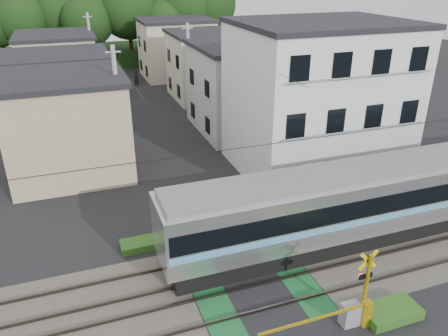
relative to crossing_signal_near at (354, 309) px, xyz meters
name	(u,v)px	position (x,y,z in m)	size (l,w,h in m)	color
ground	(250,279)	(-2.59, 3.65, -0.71)	(120.00, 120.00, 0.00)	black
track_bed	(250,279)	(-2.59, 3.65, -0.67)	(120.00, 120.00, 0.14)	#47423A
crossing_signal_near	(354,309)	(0.00, 0.00, 0.00)	(4.74, 0.65, 3.09)	yellow
crossing_signal_far	(170,232)	(-5.17, 7.31, 0.00)	(4.74, 0.65, 3.09)	yellow
apartment_block	(318,98)	(5.91, 13.15, 3.94)	(10.20, 8.36, 9.30)	white
houses_row	(142,75)	(-2.33, 29.57, 2.53)	(22.07, 31.35, 6.80)	tan
tree_hill	(120,23)	(-1.18, 51.95, 4.65)	(40.00, 12.66, 11.50)	#163311
catenary	(379,180)	(3.41, 3.69, 2.98)	(60.00, 5.04, 7.00)	#2D2D33
utility_poles	(132,73)	(-3.64, 26.66, 3.37)	(7.90, 42.00, 8.00)	#A5A5A0
pedestrian	(136,79)	(-1.58, 38.47, 0.11)	(0.60, 0.39, 1.65)	black
weed_patches	(288,268)	(-0.83, 3.56, -0.53)	(10.25, 8.80, 0.40)	#2D5E1E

